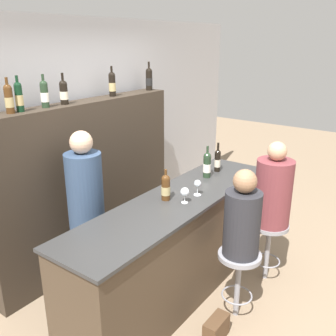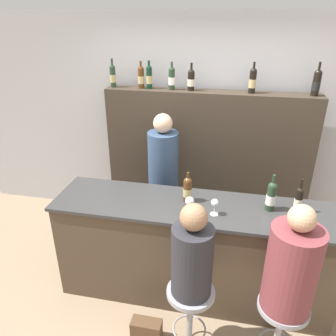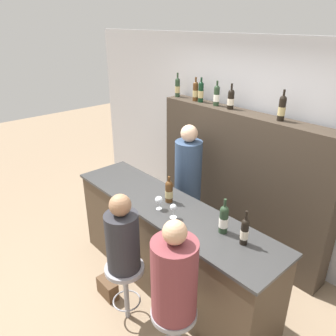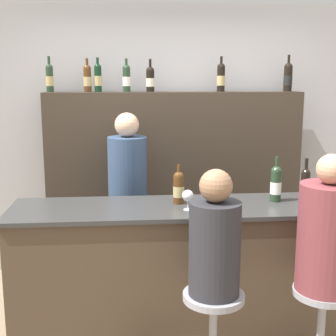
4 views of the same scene
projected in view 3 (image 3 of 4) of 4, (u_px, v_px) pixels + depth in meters
The scene contains 21 objects.
ground_plane at pixel (148, 296), 3.56m from camera, with size 16.00×16.00×0.00m, color #8C755B.
wall_back at pixel (253, 147), 4.04m from camera, with size 6.40×0.05×2.60m.
bar_counter at pixel (169, 247), 3.53m from camera, with size 2.55×0.63×1.01m.
back_bar_cabinet at pixel (238, 182), 4.07m from camera, with size 2.39×0.28×1.78m.
wine_bottle_counter_0 at pixel (169, 191), 3.36m from camera, with size 0.08×0.08×0.29m.
wine_bottle_counter_1 at pixel (224, 219), 2.86m from camera, with size 0.08×0.08×0.33m.
wine_bottle_counter_2 at pixel (245, 231), 2.71m from camera, with size 0.07×0.07×0.32m.
wine_bottle_backbar_0 at pixel (177, 87), 4.42m from camera, with size 0.07×0.07×0.32m.
wine_bottle_backbar_1 at pixel (195, 91), 4.19m from camera, with size 0.07×0.07×0.30m.
wine_bottle_backbar_2 at pixel (201, 92), 4.13m from camera, with size 0.07×0.07×0.31m.
wine_bottle_backbar_3 at pixel (217, 95), 3.95m from camera, with size 0.07×0.07×0.30m.
wine_bottle_backbar_4 at pixel (231, 99), 3.81m from camera, with size 0.08×0.08×0.30m.
wine_bottle_backbar_5 at pixel (282, 108), 3.35m from camera, with size 0.08×0.08×0.32m.
wine_glass_0 at pixel (159, 200), 3.23m from camera, with size 0.08×0.08×0.14m.
wine_glass_1 at pixel (173, 208), 3.09m from camera, with size 0.07×0.07×0.15m.
bar_stool_left at pixel (125, 278), 3.11m from camera, with size 0.37×0.37×0.63m.
guest_seated_left at pixel (122, 238), 2.92m from camera, with size 0.31×0.31×0.76m.
bar_stool_right at pixel (174, 323), 2.64m from camera, with size 0.37×0.37×0.63m.
guest_seated_right at pixel (174, 276), 2.44m from camera, with size 0.36×0.36×0.84m.
bartender at pixel (188, 191), 4.16m from camera, with size 0.33×0.33×1.62m.
handbag at pixel (108, 288), 3.52m from camera, with size 0.26×0.12×0.20m.
Camera 3 is at (2.13, -1.61, 2.73)m, focal length 35.00 mm.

